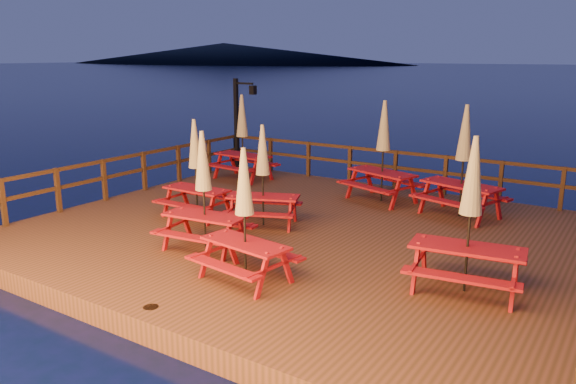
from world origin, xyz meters
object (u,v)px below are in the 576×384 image
object	(u,v)px
lamp_post	(240,116)
picnic_table_1	(242,136)
picnic_table_2	(263,174)
picnic_table_0	(204,189)

from	to	relation	value
lamp_post	picnic_table_1	world-z (taller)	lamp_post
lamp_post	picnic_table_2	bearing A→B (deg)	-47.53
picnic_table_0	picnic_table_1	bearing A→B (deg)	114.41
picnic_table_0	picnic_table_1	xyz separation A→B (m)	(-3.33, 5.50, 0.12)
picnic_table_0	picnic_table_2	xyz separation A→B (m)	(0.01, 1.94, -0.04)
picnic_table_0	picnic_table_2	size ratio (longest dim) A/B	1.03
picnic_table_1	picnic_table_2	size ratio (longest dim) A/B	1.14
picnic_table_1	picnic_table_0	bearing A→B (deg)	-53.52
lamp_post	picnic_table_2	world-z (taller)	lamp_post
picnic_table_0	picnic_table_1	distance (m)	6.43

